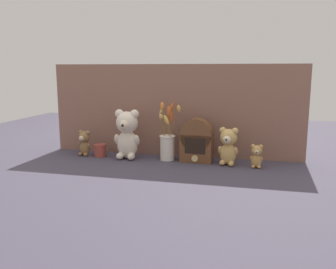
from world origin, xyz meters
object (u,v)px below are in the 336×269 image
at_px(teddy_bear_small, 84,142).
at_px(decorative_tin_tall, 100,150).
at_px(teddy_bear_medium, 228,145).
at_px(vintage_radio, 197,141).
at_px(teddy_bear_large, 127,133).
at_px(flower_vase, 167,141).
at_px(teddy_bear_tiny, 257,156).

relative_size(teddy_bear_small, decorative_tin_tall, 2.11).
height_order(teddy_bear_medium, vintage_radio, vintage_radio).
distance_m(teddy_bear_large, teddy_bear_medium, 0.61).
height_order(flower_vase, decorative_tin_tall, flower_vase).
bearing_deg(flower_vase, teddy_bear_tiny, -5.99).
bearing_deg(teddy_bear_medium, decorative_tin_tall, 178.63).
distance_m(flower_vase, decorative_tin_tall, 0.44).
bearing_deg(teddy_bear_large, flower_vase, 4.81).
height_order(teddy_bear_large, flower_vase, flower_vase).
height_order(teddy_bear_small, vintage_radio, vintage_radio).
relative_size(teddy_bear_medium, teddy_bear_tiny, 1.64).
bearing_deg(decorative_tin_tall, teddy_bear_large, -2.59).
bearing_deg(teddy_bear_medium, flower_vase, 175.04).
xyz_separation_m(teddy_bear_medium, vintage_radio, (-0.19, 0.03, 0.01)).
bearing_deg(teddy_bear_large, decorative_tin_tall, 177.41).
distance_m(teddy_bear_small, teddy_bear_tiny, 1.05).
bearing_deg(teddy_bear_small, flower_vase, 1.54).
height_order(teddy_bear_tiny, decorative_tin_tall, teddy_bear_tiny).
bearing_deg(decorative_tin_tall, flower_vase, 1.66).
xyz_separation_m(teddy_bear_medium, decorative_tin_tall, (-0.79, 0.02, -0.07)).
xyz_separation_m(teddy_bear_large, teddy_bear_tiny, (0.76, -0.03, -0.09)).
bearing_deg(vintage_radio, decorative_tin_tall, -178.51).
distance_m(teddy_bear_tiny, flower_vase, 0.52).
height_order(teddy_bear_medium, teddy_bear_tiny, teddy_bear_medium).
distance_m(teddy_bear_medium, teddy_bear_small, 0.89).
bearing_deg(decorative_tin_tall, vintage_radio, 1.49).
relative_size(teddy_bear_tiny, flower_vase, 0.38).
xyz_separation_m(vintage_radio, decorative_tin_tall, (-0.60, -0.02, -0.09)).
relative_size(teddy_bear_large, decorative_tin_tall, 3.91).
height_order(teddy_bear_tiny, flower_vase, flower_vase).
bearing_deg(flower_vase, teddy_bear_small, -178.46).
relative_size(teddy_bear_large, teddy_bear_small, 1.85).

